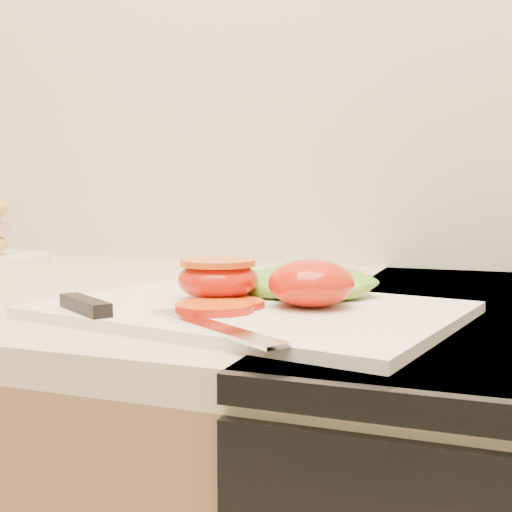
% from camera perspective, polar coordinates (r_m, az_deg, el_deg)
% --- Properties ---
extents(cutting_board, '(0.41, 0.33, 0.01)m').
position_cam_1_polar(cutting_board, '(0.61, -0.33, -4.80)').
color(cutting_board, silver).
rests_on(cutting_board, counter).
extents(tomato_half_dome, '(0.08, 0.08, 0.04)m').
position_cam_1_polar(tomato_half_dome, '(0.59, 4.92, -2.41)').
color(tomato_half_dome, red).
rests_on(tomato_half_dome, cutting_board).
extents(tomato_half_cut, '(0.08, 0.08, 0.04)m').
position_cam_1_polar(tomato_half_cut, '(0.63, -3.40, -1.94)').
color(tomato_half_cut, red).
rests_on(tomato_half_cut, cutting_board).
extents(tomato_slice_0, '(0.07, 0.07, 0.01)m').
position_cam_1_polar(tomato_slice_0, '(0.57, -3.70, -4.57)').
color(tomato_slice_0, orange).
rests_on(tomato_slice_0, cutting_board).
extents(tomato_slice_1, '(0.06, 0.06, 0.01)m').
position_cam_1_polar(tomato_slice_1, '(0.59, -2.21, -4.24)').
color(tomato_slice_1, orange).
rests_on(tomato_slice_1, cutting_board).
extents(lettuce_leaf_0, '(0.16, 0.16, 0.02)m').
position_cam_1_polar(lettuce_leaf_0, '(0.68, 2.02, -2.26)').
color(lettuce_leaf_0, '#7DBE32').
rests_on(lettuce_leaf_0, cutting_board).
extents(lettuce_leaf_1, '(0.12, 0.09, 0.03)m').
position_cam_1_polar(lettuce_leaf_1, '(0.66, 5.70, -2.44)').
color(lettuce_leaf_1, '#7DBE32').
rests_on(lettuce_leaf_1, cutting_board).
extents(knife, '(0.25, 0.11, 0.01)m').
position_cam_1_polar(knife, '(0.55, -11.07, -4.98)').
color(knife, silver).
rests_on(knife, cutting_board).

